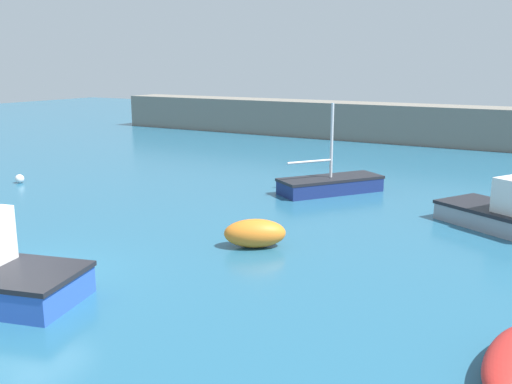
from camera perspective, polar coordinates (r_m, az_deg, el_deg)
ground_plane at (r=16.49m, az=-21.74°, el=-8.36°), size 120.00×120.00×0.20m
harbor_breakwater at (r=42.91m, az=13.52°, el=6.75°), size 47.41×3.32×2.70m
sailboat_short_mast at (r=25.29m, az=7.45°, el=0.77°), size 3.98×4.75×3.93m
fishing_dinghy_green at (r=17.68m, az=-0.11°, el=-4.15°), size 2.14×1.86×0.89m
mooring_buoy_white at (r=29.41m, az=-22.56°, el=1.24°), size 0.41×0.41×0.41m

